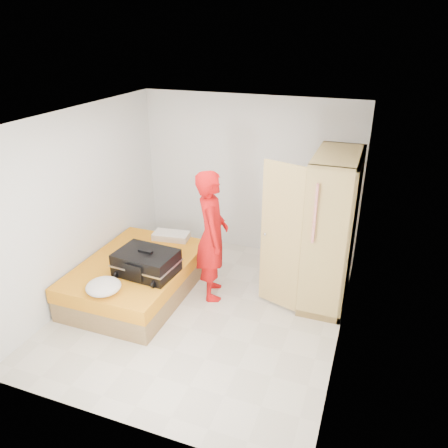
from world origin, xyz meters
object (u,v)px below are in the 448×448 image
(suitcase, at_px, (146,263))
(round_cushion, at_px, (104,287))
(bed, at_px, (137,277))
(wardrobe, at_px, (327,234))
(person, at_px, (212,236))

(suitcase, height_order, round_cushion, suitcase)
(round_cushion, bearing_deg, bed, 91.75)
(round_cushion, bearing_deg, wardrobe, 32.80)
(bed, distance_m, suitcase, 0.53)
(suitcase, xyz_separation_m, round_cushion, (-0.27, -0.60, -0.07))
(round_cushion, bearing_deg, suitcase, 66.11)
(person, relative_size, round_cushion, 4.24)
(person, bearing_deg, bed, 85.51)
(bed, distance_m, person, 1.28)
(wardrobe, relative_size, person, 1.13)
(bed, distance_m, round_cushion, 0.87)
(wardrobe, distance_m, person, 1.55)
(suitcase, relative_size, round_cushion, 1.91)
(wardrobe, height_order, suitcase, wardrobe)
(bed, relative_size, person, 1.09)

